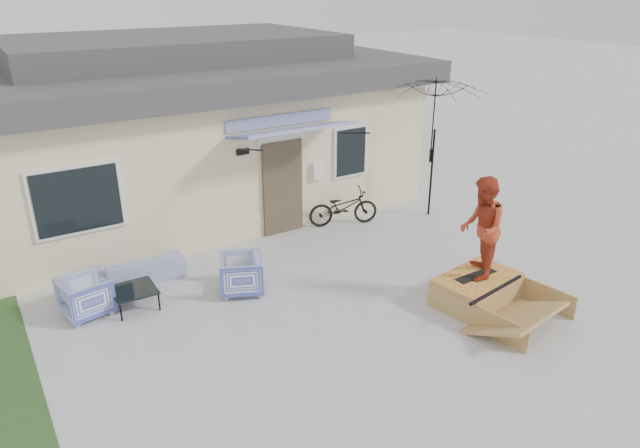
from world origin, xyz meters
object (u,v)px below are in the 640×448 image
coffee_table (135,298)px  skate_ramp (477,289)px  loveseat (139,264)px  bicycle (343,203)px  armchair_left (86,294)px  skateboard (476,275)px  patio_umbrella (434,144)px  skater (482,226)px  armchair_right (241,272)px

coffee_table → skate_ramp: 5.98m
loveseat → coffee_table: size_ratio=2.26×
bicycle → skate_ramp: (0.02, -4.16, -0.28)m
armchair_left → skateboard: size_ratio=0.91×
patio_umbrella → bicycle: bearing=164.3°
loveseat → patio_umbrella: bearing=-178.5°
skater → skate_ramp: bearing=50.6°
loveseat → coffee_table: loveseat is taller
patio_umbrella → skater: 4.10m
skate_ramp → skater: 1.19m
coffee_table → skater: skater is taller
coffee_table → skate_ramp: skate_ramp is taller
armchair_right → bicycle: bicycle is taller
loveseat → coffee_table: (-0.37, -0.97, -0.14)m
coffee_table → loveseat: bearing=69.2°
armchair_right → bicycle: size_ratio=0.48×
loveseat → armchair_left: (-1.11, -0.77, 0.06)m
armchair_left → bicycle: bearing=-91.1°
skate_ramp → coffee_table: bearing=141.0°
armchair_left → patio_umbrella: (8.00, 0.36, 1.37)m
armchair_right → skate_ramp: bearing=77.4°
patio_umbrella → skater: bearing=-120.7°
skater → armchair_left: bearing=-76.4°
coffee_table → skater: (5.16, -2.96, 1.25)m
armchair_right → bicycle: bearing=140.3°
loveseat → armchair_right: size_ratio=2.09×
armchair_right → bicycle: (3.34, 1.63, 0.13)m
coffee_table → skater: size_ratio=0.40×
bicycle → patio_umbrella: patio_umbrella is taller
skate_ramp → bicycle: bearing=81.5°
loveseat → skateboard: (4.79, -3.93, 0.19)m
skate_ramp → skateboard: bearing=90.0°
loveseat → skate_ramp: 6.24m
coffee_table → bicycle: (5.15, 1.15, 0.34)m
loveseat → armchair_left: armchair_left is taller
coffee_table → bicycle: bicycle is taller
skateboard → loveseat: bearing=139.1°
coffee_table → armchair_left: bearing=165.2°
skater → loveseat: bearing=-87.6°
armchair_right → skate_ramp: size_ratio=0.40×
bicycle → skater: size_ratio=0.91×
coffee_table → skater: 6.08m
loveseat → armchair_right: 2.05m
loveseat → coffee_table: 1.04m
coffee_table → skater: bearing=-29.9°
loveseat → armchair_right: (1.44, -1.45, 0.07)m
bicycle → skateboard: (0.02, -4.11, -0.01)m
skate_ramp → skater: bearing=90.0°
armchair_right → patio_umbrella: bearing=125.1°
skate_ramp → skater: size_ratio=1.08×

